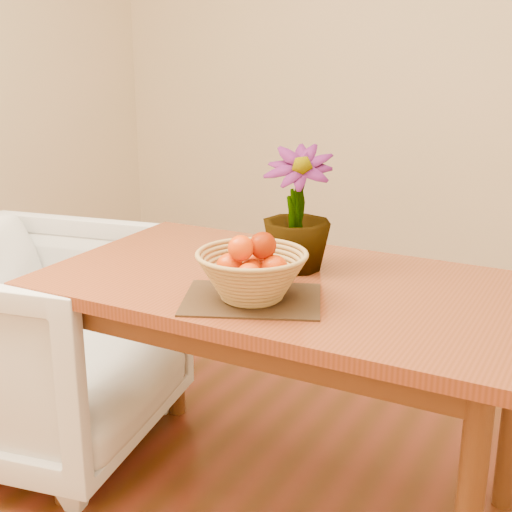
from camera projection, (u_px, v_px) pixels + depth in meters
The scene contains 7 objects.
wall_back at pixel (458, 52), 3.52m from camera, with size 4.00×0.02×2.70m, color beige.
table at pixel (285, 308), 2.08m from camera, with size 1.40×0.80×0.75m.
placemat at pixel (252, 299), 1.90m from camera, with size 0.36×0.27×0.01m, color #352313.
wicker_basket at pixel (252, 277), 1.88m from camera, with size 0.30×0.30×0.12m.
orange_pile at pixel (254, 259), 1.86m from camera, with size 0.18×0.18×0.13m.
potted_plant at pixel (297, 209), 2.10m from camera, with size 0.21×0.21×0.37m, color #1E4614.
armchair at pixel (40, 333), 2.50m from camera, with size 0.83×0.77×0.85m, color gray.
Camera 1 is at (0.84, -1.46, 1.42)m, focal length 50.00 mm.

